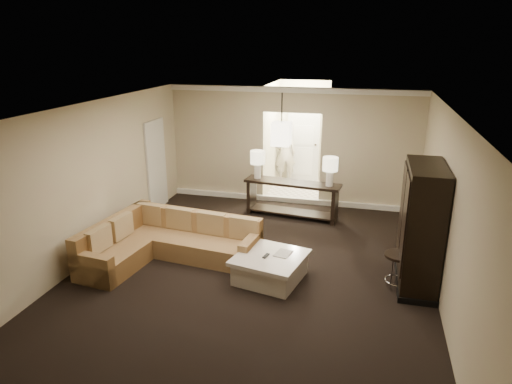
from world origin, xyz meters
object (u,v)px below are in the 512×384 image
(drink_table, at_px, (398,263))
(console_table, at_px, (292,196))
(person, at_px, (285,151))
(coffee_table, at_px, (270,267))
(sectional_sofa, at_px, (166,243))
(armoire, at_px, (420,229))

(drink_table, bearing_deg, console_table, 129.61)
(person, bearing_deg, coffee_table, 79.76)
(drink_table, bearing_deg, sectional_sofa, 179.89)
(sectional_sofa, xyz_separation_m, drink_table, (4.05, -0.01, 0.10))
(armoire, height_order, drink_table, armoire)
(armoire, bearing_deg, sectional_sofa, -177.83)
(sectional_sofa, relative_size, drink_table, 4.99)
(sectional_sofa, height_order, drink_table, sectional_sofa)
(sectional_sofa, height_order, armoire, armoire)
(coffee_table, xyz_separation_m, drink_table, (2.04, 0.28, 0.19))
(coffee_table, distance_m, console_table, 2.94)
(sectional_sofa, distance_m, armoire, 4.39)
(drink_table, bearing_deg, coffee_table, -172.30)
(person, bearing_deg, armoire, 103.16)
(sectional_sofa, height_order, console_table, console_table)
(sectional_sofa, relative_size, armoire, 1.43)
(coffee_table, height_order, armoire, armoire)
(coffee_table, relative_size, armoire, 0.64)
(console_table, height_order, drink_table, console_table)
(armoire, bearing_deg, coffee_table, -169.12)
(armoire, distance_m, person, 5.97)
(sectional_sofa, height_order, person, person)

